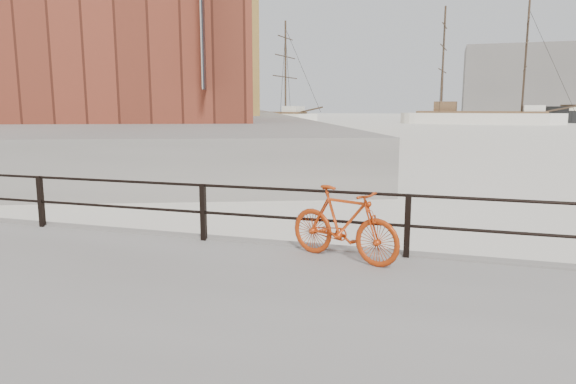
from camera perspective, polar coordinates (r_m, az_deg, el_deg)
The scene contains 13 objects.
ground at distance 8.57m, azimuth 12.99°, elevation -9.01°, with size 400.00×400.00×0.00m, color white.
far_quay at distance 89.80m, azimuth -9.71°, elevation 8.20°, with size 24.00×150.00×1.80m, color gray.
guardrail at distance 8.19m, azimuth 13.13°, elevation -3.69°, with size 28.00×0.10×1.00m, color black, non-canonical shape.
bicycle at distance 7.86m, azimuth 6.21°, elevation -3.53°, with size 1.88×0.28×1.14m, color #AD330B.
schooner_mid at distance 86.55m, azimuth 20.48°, elevation 7.10°, with size 26.17×11.07×19.07m, color silver, non-canonical shape.
schooner_left at distance 85.82m, azimuth -3.37°, elevation 7.66°, with size 21.86×9.94×16.86m, color silver, non-canonical shape.
workboat_near at distance 47.39m, azimuth -18.17°, elevation 5.76°, with size 12.13×4.04×7.00m, color black, non-canonical shape.
workboat_far at distance 61.77m, azimuth -8.43°, elevation 6.88°, with size 10.92×3.77×7.00m, color black, non-canonical shape.
apartment_mustard at distance 58.18m, azimuth -15.03°, elevation 19.28°, with size 22.00×15.00×22.20m, color #C09443.
apartment_cream at distance 80.63m, azimuth -12.04°, elevation 16.19°, with size 20.00×15.00×21.20m, color beige.
apartment_grey at distance 102.48m, azimuth -10.49°, elevation 15.32°, with size 22.00×15.00×23.20m, color #A7A8A2.
apartment_brick at distance 125.21m, azimuth -9.42°, elevation 13.79°, with size 24.00×15.00×21.20m, color maroon.
industrial_west at distance 149.53m, azimuth 25.18°, elevation 11.01°, with size 32.00×18.00×18.00m, color gray.
Camera 1 is at (0.53, -8.12, 2.68)m, focal length 32.00 mm.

